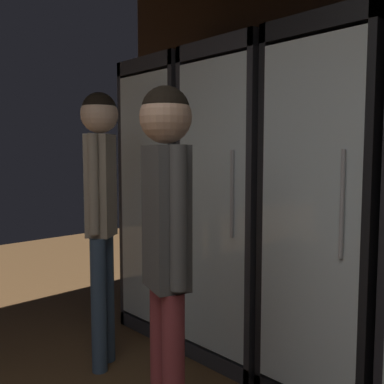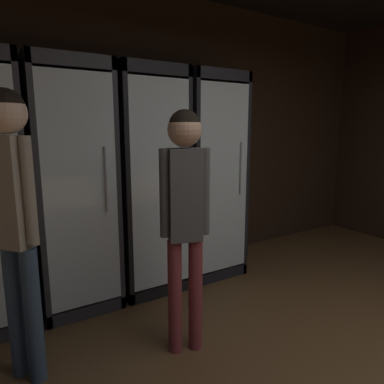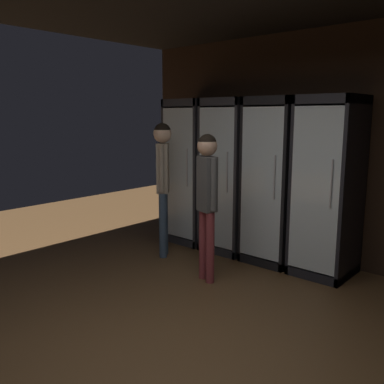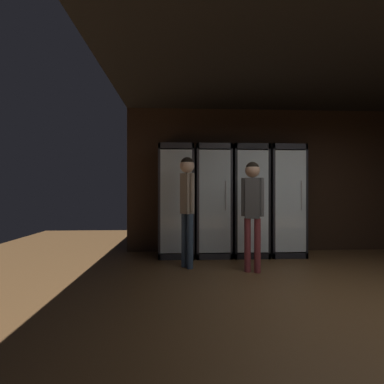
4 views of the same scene
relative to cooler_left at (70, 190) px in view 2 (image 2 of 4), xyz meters
name	(u,v)px [view 2 (image 2 of 4)]	position (x,y,z in m)	size (l,w,h in m)	color
wall_back	(189,136)	(1.37, 0.34, 0.42)	(6.00, 0.06, 2.80)	black
cooler_left	(70,190)	(0.00, 0.00, 0.00)	(0.62, 0.69, 2.01)	#2B2B30
cooler_center	(143,183)	(0.66, 0.00, 0.01)	(0.62, 0.69, 2.01)	black
cooler_right	(202,177)	(1.32, 0.00, 0.01)	(0.62, 0.69, 2.01)	black
shopper_near	(185,202)	(0.45, -1.11, 0.06)	(0.31, 0.21, 1.60)	brown
shopper_far	(13,198)	(-0.49, -0.83, 0.13)	(0.22, 0.24, 1.70)	#384C66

